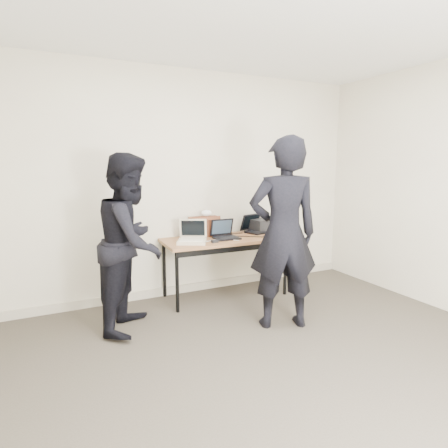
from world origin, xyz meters
TOP-DOWN VIEW (x-y plane):
  - room at (0.00, 0.00)m, footprint 4.60×4.60m
  - desk at (0.27, 1.91)m, footprint 1.52×0.70m
  - laptop_beige at (-0.18, 1.86)m, footprint 0.42×0.42m
  - laptop_center at (0.26, 1.91)m, footprint 0.29×0.28m
  - laptop_right at (0.79, 2.09)m, footprint 0.39×0.38m
  - leather_satchel at (0.09, 2.13)m, footprint 0.37×0.20m
  - tissue at (0.12, 2.14)m, footprint 0.14×0.11m
  - equipment_box at (0.90, 2.10)m, footprint 0.31×0.28m
  - power_brick at (0.05, 1.74)m, footprint 0.08×0.06m
  - cables at (0.31, 1.90)m, footprint 1.15×0.41m
  - person_typist at (0.41, 0.92)m, footprint 0.79×0.63m
  - person_observer at (-0.93, 1.54)m, footprint 0.98×1.04m
  - baseboard at (0.00, 2.23)m, footprint 4.50×0.03m

SIDE VIEW (x-z plane):
  - baseboard at x=0.00m, z-range 0.00..0.10m
  - desk at x=0.27m, z-range 0.30..1.02m
  - cables at x=0.31m, z-range 0.72..0.73m
  - power_brick at x=0.05m, z-range 0.72..0.75m
  - laptop_center at x=0.26m, z-range 0.66..0.88m
  - laptop_beige at x=-0.18m, z-range 0.64..0.90m
  - laptop_right at x=0.79m, z-range 0.66..0.89m
  - equipment_box at x=0.90m, z-range 0.72..0.88m
  - leather_satchel at x=0.09m, z-range 0.72..0.97m
  - person_observer at x=-0.93m, z-range 0.00..1.71m
  - person_typist at x=0.41m, z-range 0.00..1.87m
  - tissue at x=0.12m, z-range 0.97..1.04m
  - room at x=0.00m, z-range -0.05..2.75m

